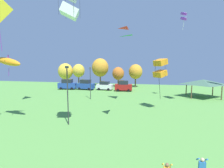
{
  "coord_description": "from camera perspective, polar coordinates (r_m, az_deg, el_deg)",
  "views": [
    {
      "loc": [
        2.34,
        3.29,
        6.95
      ],
      "look_at": [
        -0.41,
        17.08,
        5.22
      ],
      "focal_mm": 28.0,
      "sensor_mm": 36.0,
      "label": 1
    }
  ],
  "objects": [
    {
      "name": "kite_flying_1",
      "position": [
        30.56,
        6.8,
        13.94
      ],
      "size": [
        2.89,
        2.9,
        0.23
      ],
      "color": "green"
    },
    {
      "name": "parked_car_rightmost_in_row",
      "position": [
        42.68,
        3.77,
        -0.65
      ],
      "size": [
        4.24,
        2.3,
        2.61
      ],
      "rotation": [
        0.0,
        0.0,
        0.07
      ],
      "color": "maroon",
      "rests_on": "ground"
    },
    {
      "name": "treeline_tree_0",
      "position": [
        55.97,
        -14.95,
        4.02
      ],
      "size": [
        4.5,
        4.5,
        6.74
      ],
      "color": "brown",
      "rests_on": "ground"
    },
    {
      "name": "light_post_2",
      "position": [
        19.87,
        -14.3,
        -2.63
      ],
      "size": [
        0.36,
        0.2,
        6.58
      ],
      "color": "#2D2D33",
      "rests_on": "ground"
    },
    {
      "name": "parked_car_third_from_left",
      "position": [
        44.4,
        -2.41,
        -0.56
      ],
      "size": [
        4.18,
        2.3,
        2.21
      ],
      "rotation": [
        0.0,
        0.0,
        -0.06
      ],
      "color": "silver",
      "rests_on": "ground"
    },
    {
      "name": "parked_car_second_from_left",
      "position": [
        45.35,
        -8.61,
        -0.26
      ],
      "size": [
        4.62,
        2.39,
        2.61
      ],
      "rotation": [
        0.0,
        0.0,
        -0.14
      ],
      "color": "#234299",
      "rests_on": "ground"
    },
    {
      "name": "treeline_tree_2",
      "position": [
        52.46,
        -3.88,
        5.37
      ],
      "size": [
        4.96,
        4.96,
        8.2
      ],
      "color": "brown",
      "rests_on": "ground"
    },
    {
      "name": "light_post_1",
      "position": [
        33.21,
        -7.1,
        0.89
      ],
      "size": [
        0.36,
        0.2,
        6.08
      ],
      "color": "#2D2D33",
      "rests_on": "ground"
    },
    {
      "name": "kite_flying_11",
      "position": [
        26.2,
        15.48,
        5.03
      ],
      "size": [
        2.19,
        2.19,
        5.97
      ],
      "color": "orange"
    },
    {
      "name": "kite_flying_2",
      "position": [
        18.26,
        -13.74,
        24.51
      ],
      "size": [
        2.19,
        2.07,
        3.11
      ],
      "color": "white"
    },
    {
      "name": "kite_flying_6",
      "position": [
        19.57,
        1.85,
        16.07
      ],
      "size": [
        1.14,
        1.6,
        0.05
      ],
      "color": "red"
    },
    {
      "name": "treeline_tree_3",
      "position": [
        50.05,
        2.04,
        3.43
      ],
      "size": [
        3.35,
        3.35,
        5.69
      ],
      "color": "brown",
      "rests_on": "ground"
    },
    {
      "name": "treeline_tree_4",
      "position": [
        49.85,
        7.69,
        4.0
      ],
      "size": [
        3.82,
        3.82,
        6.5
      ],
      "color": "brown",
      "rests_on": "ground"
    },
    {
      "name": "kite_flying_9",
      "position": [
        23.69,
        -30.81,
        6.31
      ],
      "size": [
        3.95,
        1.52,
        2.42
      ],
      "color": "orange"
    },
    {
      "name": "parked_car_leftmost",
      "position": [
        47.06,
        -14.36,
        -0.11
      ],
      "size": [
        4.79,
        2.44,
        2.66
      ],
      "rotation": [
        0.0,
        0.0,
        0.11
      ],
      "color": "#234299",
      "rests_on": "ground"
    },
    {
      "name": "kite_flying_0",
      "position": [
        35.9,
        22.37,
        19.77
      ],
      "size": [
        1.13,
        1.15,
        3.15
      ],
      "color": "purple"
    },
    {
      "name": "treeline_tree_1",
      "position": [
        54.36,
        -10.86,
        4.29
      ],
      "size": [
        3.65,
        3.65,
        6.51
      ],
      "color": "brown",
      "rests_on": "ground"
    },
    {
      "name": "park_pavilion",
      "position": [
        39.44,
        27.63,
        0.58
      ],
      "size": [
        6.82,
        5.86,
        3.6
      ],
      "color": "brown",
      "rests_on": "ground"
    }
  ]
}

